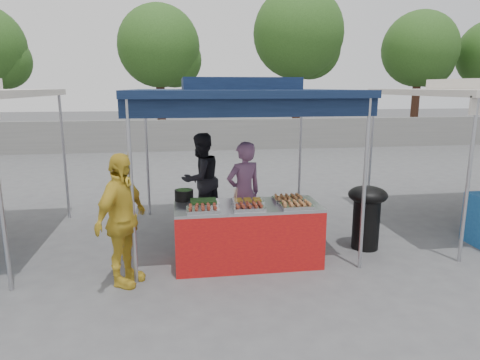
{
  "coord_description": "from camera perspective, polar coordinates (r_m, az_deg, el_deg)",
  "views": [
    {
      "loc": [
        -0.94,
        -5.69,
        2.44
      ],
      "look_at": [
        0.0,
        0.6,
        1.05
      ],
      "focal_mm": 32.0,
      "sensor_mm": 36.0,
      "label": 1
    }
  ],
  "objects": [
    {
      "name": "ground_plane",
      "position": [
        6.26,
        0.83,
        -10.6
      ],
      "size": [
        80.0,
        80.0,
        0.0
      ],
      "primitive_type": "plane",
      "color": "#505052"
    },
    {
      "name": "back_wall",
      "position": [
        16.82,
        -5.28,
        5.99
      ],
      "size": [
        40.0,
        0.25,
        1.2
      ],
      "primitive_type": "cube",
      "color": "slate",
      "rests_on": "ground_plane"
    },
    {
      "name": "main_canopy",
      "position": [
        6.73,
        -0.48,
        11.73
      ],
      "size": [
        3.2,
        3.2,
        2.57
      ],
      "color": "#A6A7AD",
      "rests_on": "ground_plane"
    },
    {
      "name": "tree_1",
      "position": [
        18.63,
        -10.28,
        16.7
      ],
      "size": [
        3.42,
        3.34,
        5.75
      ],
      "color": "#392016",
      "rests_on": "ground_plane"
    },
    {
      "name": "tree_2",
      "position": [
        19.3,
        8.17,
        18.3
      ],
      "size": [
        3.82,
        3.82,
        6.57
      ],
      "color": "#392016",
      "rests_on": "ground_plane"
    },
    {
      "name": "tree_3",
      "position": [
        21.98,
        23.09,
        15.38
      ],
      "size": [
        3.46,
        3.39,
        5.82
      ],
      "color": "#392016",
      "rests_on": "ground_plane"
    },
    {
      "name": "vendor_table",
      "position": [
        6.02,
        0.99,
        -7.24
      ],
      "size": [
        2.0,
        0.8,
        0.85
      ],
      "color": "#AC1312",
      "rests_on": "ground_plane"
    },
    {
      "name": "food_tray_fl",
      "position": [
        5.58,
        -4.99,
        -3.9
      ],
      "size": [
        0.42,
        0.3,
        0.07
      ],
      "color": "#B1B2B6",
      "rests_on": "vendor_table"
    },
    {
      "name": "food_tray_fm",
      "position": [
        5.66,
        1.15,
        -3.63
      ],
      "size": [
        0.42,
        0.3,
        0.07
      ],
      "color": "#B1B2B6",
      "rests_on": "vendor_table"
    },
    {
      "name": "food_tray_fr",
      "position": [
        5.79,
        7.49,
        -3.37
      ],
      "size": [
        0.42,
        0.3,
        0.07
      ],
      "color": "#B1B2B6",
      "rests_on": "vendor_table"
    },
    {
      "name": "food_tray_bl",
      "position": [
        5.9,
        -4.89,
        -3.01
      ],
      "size": [
        0.42,
        0.3,
        0.07
      ],
      "color": "#B1B2B6",
      "rests_on": "vendor_table"
    },
    {
      "name": "food_tray_bm",
      "position": [
        5.95,
        1.04,
        -2.83
      ],
      "size": [
        0.42,
        0.3,
        0.07
      ],
      "color": "#B1B2B6",
      "rests_on": "vendor_table"
    },
    {
      "name": "food_tray_br",
      "position": [
        6.1,
        6.44,
        -2.52
      ],
      "size": [
        0.42,
        0.3,
        0.07
      ],
      "color": "#B1B2B6",
      "rests_on": "vendor_table"
    },
    {
      "name": "cooking_pot",
      "position": [
        6.15,
        -7.47,
        -2.02
      ],
      "size": [
        0.26,
        0.26,
        0.15
      ],
      "primitive_type": "cylinder",
      "color": "black",
      "rests_on": "vendor_table"
    },
    {
      "name": "skewer_cup",
      "position": [
        5.66,
        -0.6,
        -3.47
      ],
      "size": [
        0.08,
        0.08,
        0.1
      ],
      "primitive_type": "cylinder",
      "color": "#A6A7AD",
      "rests_on": "vendor_table"
    },
    {
      "name": "wok_burner",
      "position": [
        6.79,
        16.54,
        -4.06
      ],
      "size": [
        0.59,
        0.59,
        0.99
      ],
      "rotation": [
        0.0,
        0.0,
        -0.03
      ],
      "color": "black",
      "rests_on": "ground_plane"
    },
    {
      "name": "crate_left",
      "position": [
        6.64,
        -2.72,
        -7.75
      ],
      "size": [
        0.54,
        0.38,
        0.32
      ],
      "primitive_type": "cube",
      "color": "navy",
      "rests_on": "ground_plane"
    },
    {
      "name": "crate_right",
      "position": [
        6.8,
        1.99,
        -7.39
      ],
      "size": [
        0.49,
        0.34,
        0.29
      ],
      "primitive_type": "cube",
      "color": "navy",
      "rests_on": "ground_plane"
    },
    {
      "name": "crate_stacked",
      "position": [
        6.71,
        2.01,
        -5.06
      ],
      "size": [
        0.48,
        0.33,
        0.29
      ],
      "primitive_type": "cube",
      "color": "navy",
      "rests_on": "crate_right"
    },
    {
      "name": "vendor_woman",
      "position": [
        6.67,
        0.52,
        -1.8
      ],
      "size": [
        0.69,
        0.57,
        1.63
      ],
      "primitive_type": "imported",
      "rotation": [
        0.0,
        0.0,
        3.5
      ],
      "color": "#7A4D72",
      "rests_on": "ground_plane"
    },
    {
      "name": "helper_man",
      "position": [
        7.69,
        -5.21,
        0.14
      ],
      "size": [
        1.02,
        0.98,
        1.65
      ],
      "primitive_type": "imported",
      "rotation": [
        0.0,
        0.0,
        3.79
      ],
      "color": "black",
      "rests_on": "ground_plane"
    },
    {
      "name": "customer_person",
      "position": [
        5.47,
        -15.47,
        -5.21
      ],
      "size": [
        0.81,
        1.06,
        1.67
      ],
      "primitive_type": "imported",
      "rotation": [
        0.0,
        0.0,
        1.1
      ],
      "color": "gold",
      "rests_on": "ground_plane"
    }
  ]
}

